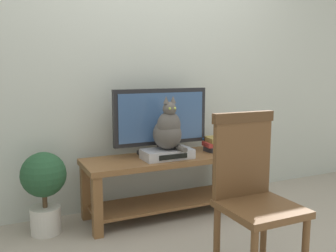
# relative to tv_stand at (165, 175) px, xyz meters

# --- Properties ---
(ground_plane) EXTENTS (12.00, 12.00, 0.00)m
(ground_plane) POSITION_rel_tv_stand_xyz_m (-0.02, -0.64, -0.35)
(ground_plane) COLOR gray
(back_wall) EXTENTS (7.00, 0.12, 2.80)m
(back_wall) POSITION_rel_tv_stand_xyz_m (-0.02, 0.39, 1.05)
(back_wall) COLOR #B7BCB2
(back_wall) RESTS_ON ground
(tv_stand) EXTENTS (1.37, 0.48, 0.51)m
(tv_stand) POSITION_rel_tv_stand_xyz_m (0.00, 0.00, 0.00)
(tv_stand) COLOR brown
(tv_stand) RESTS_ON ground
(tv) EXTENTS (0.83, 0.20, 0.56)m
(tv) POSITION_rel_tv_stand_xyz_m (0.00, 0.09, 0.45)
(tv) COLOR black
(tv) RESTS_ON tv_stand
(media_box) EXTENTS (0.41, 0.23, 0.08)m
(media_box) POSITION_rel_tv_stand_xyz_m (-0.02, -0.07, 0.20)
(media_box) COLOR #ADADB2
(media_box) RESTS_ON tv_stand
(cat) EXTENTS (0.23, 0.32, 0.44)m
(cat) POSITION_rel_tv_stand_xyz_m (-0.01, -0.08, 0.40)
(cat) COLOR #514C47
(cat) RESTS_ON media_box
(wooden_chair) EXTENTS (0.40, 0.41, 0.98)m
(wooden_chair) POSITION_rel_tv_stand_xyz_m (0.02, -1.12, 0.22)
(wooden_chair) COLOR brown
(wooden_chair) RESTS_ON ground
(book_stack) EXTENTS (0.25, 0.19, 0.12)m
(book_stack) POSITION_rel_tv_stand_xyz_m (0.51, 0.01, 0.22)
(book_stack) COLOR #2D2D33
(book_stack) RESTS_ON tv_stand
(potted_plant) EXTENTS (0.33, 0.33, 0.62)m
(potted_plant) POSITION_rel_tv_stand_xyz_m (-0.97, 0.05, 0.03)
(potted_plant) COLOR beige
(potted_plant) RESTS_ON ground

